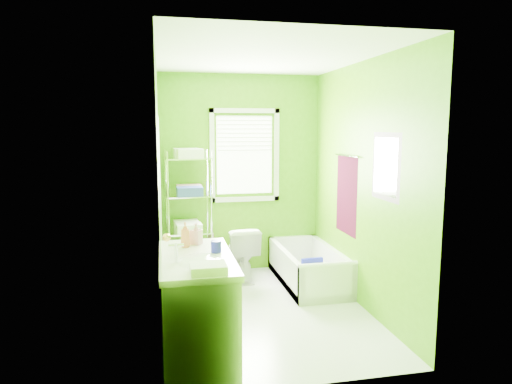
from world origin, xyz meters
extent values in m
plane|color=silver|center=(0.00, 0.00, 0.00)|extent=(2.90, 2.90, 0.00)
cube|color=#478C06|center=(0.00, 1.45, 1.30)|extent=(2.10, 0.04, 2.60)
cube|color=#478C06|center=(0.00, -1.45, 1.30)|extent=(2.10, 0.04, 2.60)
cube|color=#478C06|center=(-1.05, 0.00, 1.30)|extent=(0.04, 2.90, 2.60)
cube|color=#478C06|center=(1.05, 0.00, 1.30)|extent=(0.04, 2.90, 2.60)
cube|color=white|center=(0.00, 0.00, 2.60)|extent=(2.10, 2.90, 0.04)
cube|color=white|center=(0.05, 1.44, 1.55)|extent=(0.74, 0.01, 1.01)
cube|color=white|center=(0.05, 1.42, 0.97)|extent=(0.92, 0.05, 0.06)
cube|color=white|center=(0.05, 1.42, 2.13)|extent=(0.92, 0.05, 0.06)
cube|color=white|center=(-0.38, 1.42, 1.55)|extent=(0.06, 0.05, 1.22)
cube|color=white|center=(0.48, 1.42, 1.55)|extent=(0.06, 0.05, 1.22)
cube|color=white|center=(0.05, 1.42, 1.84)|extent=(0.72, 0.02, 0.50)
cube|color=white|center=(-1.04, -1.00, 1.00)|extent=(0.02, 0.80, 2.00)
sphere|color=gold|center=(-1.00, -0.67, 1.00)|extent=(0.07, 0.07, 0.07)
cube|color=#3C061C|center=(1.04, 0.35, 1.15)|extent=(0.02, 0.58, 0.90)
cylinder|color=silver|center=(1.02, 0.35, 1.60)|extent=(0.02, 0.62, 0.02)
cube|color=#CC5972|center=(1.04, -0.55, 1.55)|extent=(0.02, 0.54, 0.64)
cube|color=white|center=(1.03, -0.55, 1.55)|extent=(0.01, 0.44, 0.54)
cube|color=white|center=(0.71, 0.73, 0.05)|extent=(0.67, 1.44, 0.10)
cube|color=white|center=(0.41, 0.73, 0.22)|extent=(0.07, 1.44, 0.43)
cube|color=white|center=(1.02, 0.73, 0.22)|extent=(0.07, 1.44, 0.43)
cube|color=white|center=(0.71, 0.05, 0.22)|extent=(0.67, 0.07, 0.43)
cube|color=white|center=(0.71, 1.42, 0.22)|extent=(0.67, 0.07, 0.43)
cylinder|color=white|center=(0.71, 0.05, 0.43)|extent=(0.67, 0.07, 0.07)
cylinder|color=#151ECA|center=(0.71, 0.39, 0.13)|extent=(0.38, 0.38, 0.07)
cylinder|color=#FBFF1A|center=(0.71, 0.39, 0.19)|extent=(0.35, 0.35, 0.06)
cube|color=#151ECA|center=(0.70, 0.54, 0.25)|extent=(0.27, 0.07, 0.24)
imported|color=white|center=(-0.07, 1.06, 0.34)|extent=(0.40, 0.68, 0.69)
cube|color=white|center=(-0.77, -0.83, 0.41)|extent=(0.56, 1.13, 0.82)
cube|color=white|center=(-0.77, -0.83, 0.85)|extent=(0.59, 1.16, 0.05)
ellipsoid|color=white|center=(-0.75, -0.98, 0.84)|extent=(0.39, 0.51, 0.14)
cylinder|color=silver|center=(-0.93, -0.98, 0.94)|extent=(0.03, 0.03, 0.16)
cylinder|color=silver|center=(-0.93, -0.98, 1.01)|extent=(0.12, 0.02, 0.02)
imported|color=#D2683D|center=(-0.84, -0.53, 0.98)|extent=(0.09, 0.09, 0.22)
imported|color=pink|center=(-0.74, -0.45, 0.97)|extent=(0.12, 0.12, 0.19)
cylinder|color=#17199A|center=(-0.59, -0.76, 0.92)|extent=(0.09, 0.09, 0.10)
cube|color=white|center=(-0.71, -1.29, 0.90)|extent=(0.26, 0.21, 0.07)
cylinder|color=silver|center=(-0.96, 0.99, 0.82)|extent=(0.02, 0.02, 1.64)
cylinder|color=silver|center=(-0.98, 1.31, 0.82)|extent=(0.02, 0.02, 1.64)
cylinder|color=silver|center=(-0.44, 1.03, 0.82)|extent=(0.02, 0.02, 1.64)
cylinder|color=silver|center=(-0.46, 1.35, 0.82)|extent=(0.02, 0.02, 1.64)
cube|color=silver|center=(-0.71, 1.17, 0.15)|extent=(0.56, 0.37, 0.02)
cube|color=silver|center=(-0.71, 1.17, 0.61)|extent=(0.56, 0.37, 0.02)
cube|color=silver|center=(-0.71, 1.17, 1.08)|extent=(0.56, 0.37, 0.02)
cube|color=silver|center=(-0.71, 1.17, 1.54)|extent=(0.56, 0.37, 0.02)
cube|color=white|center=(-0.68, 1.07, 1.60)|extent=(0.32, 0.22, 0.11)
cube|color=white|center=(-0.72, 1.29, 1.60)|extent=(0.32, 0.22, 0.11)
cube|color=#2B439D|center=(-0.70, 1.07, 1.14)|extent=(0.32, 0.22, 0.11)
cube|color=#CF8D99|center=(-0.69, 1.29, 1.14)|extent=(0.32, 0.22, 0.11)
cube|color=white|center=(-0.71, 1.09, 0.68)|extent=(0.32, 0.22, 0.11)
cube|color=white|center=(-0.74, 1.30, 0.68)|extent=(0.32, 0.22, 0.11)
cube|color=#CF8D99|center=(-0.44, 1.19, 0.35)|extent=(0.04, 0.29, 0.51)
camera|label=1|loc=(-1.02, -4.48, 1.92)|focal=32.00mm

